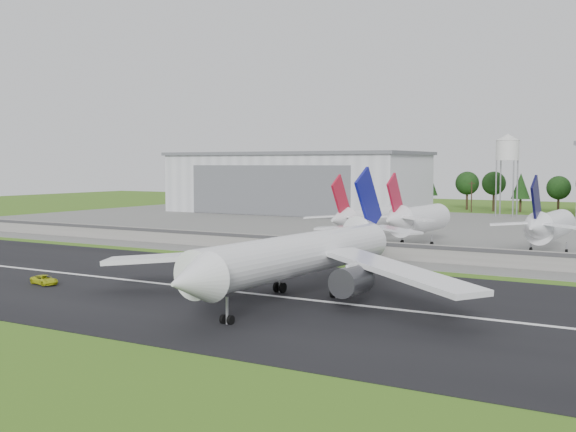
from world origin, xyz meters
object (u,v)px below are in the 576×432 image
Objects in this scene: parked_jet_red_a at (363,219)px; parked_jet_red_b at (415,219)px; main_airliner at (296,265)px; parked_jet_navy at (548,226)px; ground_vehicle at (44,280)px.

parked_jet_red_a is 12.68m from parked_jet_red_b.
parked_jet_red_b is (-8.22, 67.03, 1.50)m from main_airliner.
parked_jet_navy is at bearing -0.06° from parked_jet_red_b.
parked_jet_red_a is 1.00× the size of parked_jet_navy.
parked_jet_navy is (59.80, 76.38, 5.35)m from ground_vehicle.
main_airliner is at bearing -83.01° from parked_jet_red_b.
ground_vehicle is at bearing -103.78° from parked_jet_red_a.
main_airliner is at bearing -72.68° from parked_jet_red_a.
ground_vehicle is 0.17× the size of parked_jet_red_a.
parked_jet_red_a is (-20.89, 66.97, 1.09)m from main_airliner.
main_airliner reaches higher than ground_vehicle.
parked_jet_navy is (20.18, 67.00, 1.28)m from main_airliner.
main_airliner is 70.16m from parked_jet_red_a.
ground_vehicle is 97.15m from parked_jet_navy.
parked_jet_red_b is 1.00× the size of parked_jet_navy.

